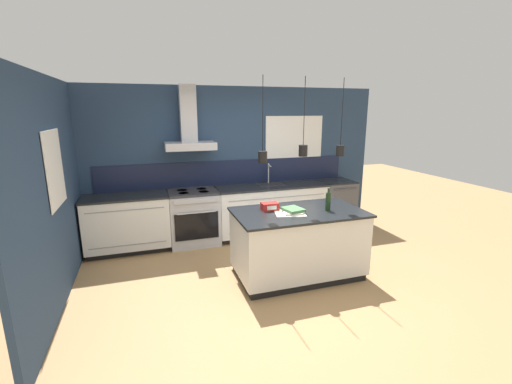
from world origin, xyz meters
name	(u,v)px	position (x,y,z in m)	size (l,w,h in m)	color
ground_plane	(266,283)	(0.00, 0.00, 0.00)	(16.00, 16.00, 0.00)	#A87F51
wall_back	(227,160)	(-0.03, 2.00, 1.36)	(5.60, 2.07, 2.60)	navy
wall_left	(56,187)	(-2.43, 0.70, 1.30)	(0.08, 3.80, 2.60)	navy
counter_run_left	(128,223)	(-1.73, 1.69, 0.46)	(1.29, 0.64, 0.91)	black
counter_run_sink	(272,209)	(0.70, 1.69, 0.46)	(1.99, 0.64, 1.27)	black
oven_range	(194,217)	(-0.69, 1.69, 0.46)	(0.81, 0.66, 0.91)	#B5B5BA
dishwasher	(335,204)	(2.00, 1.69, 0.46)	(0.61, 0.65, 0.91)	#4C4C51
kitchen_island	(298,243)	(0.48, 0.09, 0.46)	(1.71, 0.97, 0.91)	black
bottle_on_island	(328,201)	(0.86, 0.00, 1.04)	(0.07, 0.07, 0.30)	#193319
book_stack	(292,210)	(0.37, 0.06, 0.94)	(0.29, 0.35, 0.06)	beige
red_supply_box	(270,206)	(0.13, 0.25, 0.96)	(0.22, 0.15, 0.10)	red
paper_pile	(290,213)	(0.33, 0.04, 0.91)	(0.44, 0.40, 0.01)	silver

